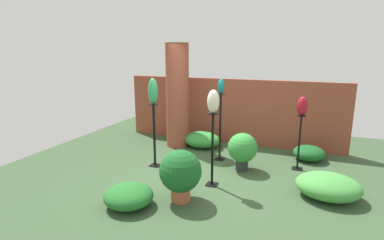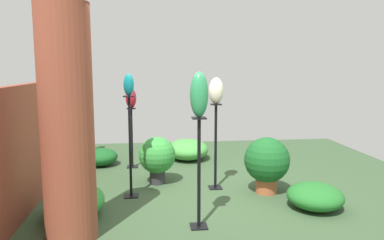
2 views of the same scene
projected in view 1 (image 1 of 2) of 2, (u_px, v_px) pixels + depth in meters
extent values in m
plane|color=#385133|center=(200.00, 174.00, 5.83)|extent=(8.00, 8.00, 0.00)
cube|color=brown|center=(230.00, 111.00, 7.67)|extent=(5.60, 0.12, 1.65)
cylinder|color=brown|center=(177.00, 96.00, 7.31)|extent=(0.56, 0.56, 2.53)
cube|color=black|center=(219.00, 159.00, 6.62)|extent=(0.20, 0.20, 0.01)
cube|color=black|center=(220.00, 127.00, 6.45)|extent=(0.04, 0.04, 1.47)
cube|color=black|center=(221.00, 94.00, 6.28)|extent=(0.16, 0.16, 0.02)
cube|color=black|center=(212.00, 184.00, 5.37)|extent=(0.20, 0.20, 0.01)
cube|color=black|center=(212.00, 150.00, 5.22)|extent=(0.04, 0.04, 1.32)
cube|color=black|center=(213.00, 113.00, 5.07)|extent=(0.16, 0.16, 0.02)
cube|color=black|center=(155.00, 165.00, 6.26)|extent=(0.20, 0.20, 0.01)
cube|color=black|center=(154.00, 136.00, 6.12)|extent=(0.04, 0.04, 1.31)
cube|color=black|center=(153.00, 104.00, 5.97)|extent=(0.16, 0.16, 0.02)
cube|color=black|center=(297.00, 169.00, 6.08)|extent=(0.20, 0.20, 0.01)
cube|color=black|center=(299.00, 143.00, 5.96)|extent=(0.04, 0.04, 1.12)
cube|color=black|center=(302.00, 116.00, 5.83)|extent=(0.16, 0.16, 0.02)
ellipsoid|color=#0F727A|center=(221.00, 86.00, 6.25)|extent=(0.13, 0.15, 0.31)
ellipsoid|color=beige|center=(213.00, 101.00, 5.02)|extent=(0.20, 0.22, 0.40)
ellipsoid|color=#2D9356|center=(153.00, 91.00, 5.91)|extent=(0.20, 0.21, 0.51)
ellipsoid|color=maroon|center=(302.00, 106.00, 5.79)|extent=(0.21, 0.20, 0.37)
cylinder|color=#2D2D33|center=(242.00, 165.00, 6.03)|extent=(0.25, 0.25, 0.22)
sphere|color=#338C38|center=(242.00, 148.00, 5.95)|extent=(0.59, 0.59, 0.59)
cylinder|color=#B25B38|center=(181.00, 194.00, 4.80)|extent=(0.31, 0.31, 0.22)
sphere|color=#195923|center=(180.00, 171.00, 4.71)|extent=(0.68, 0.68, 0.68)
ellipsoid|color=#338C38|center=(202.00, 140.00, 7.41)|extent=(0.91, 0.73, 0.39)
ellipsoid|color=#479942|center=(328.00, 186.00, 4.87)|extent=(1.02, 0.85, 0.40)
ellipsoid|color=#236B28|center=(129.00, 196.00, 4.61)|extent=(0.77, 0.74, 0.33)
ellipsoid|color=#195923|center=(309.00, 153.00, 6.54)|extent=(0.67, 0.66, 0.32)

